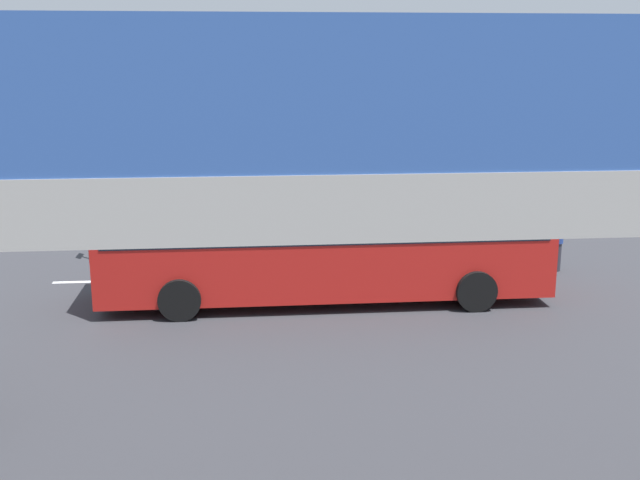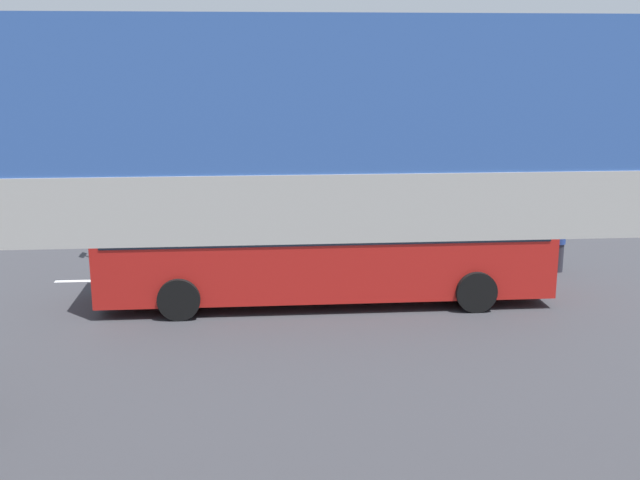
% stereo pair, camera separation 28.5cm
% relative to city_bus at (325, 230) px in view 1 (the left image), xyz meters
% --- Properties ---
extents(ground, '(80.00, 80.00, 0.00)m').
position_rel_city_bus_xyz_m(ground, '(0.54, -0.05, -1.88)').
color(ground, '#38383D').
extents(city_bus, '(11.54, 2.85, 3.15)m').
position_rel_city_bus_xyz_m(city_bus, '(0.00, 0.00, 0.00)').
color(city_bus, red).
rests_on(city_bus, ground).
extents(pedestrian, '(0.38, 0.38, 1.79)m').
position_rel_city_bus_xyz_m(pedestrian, '(-7.17, -2.20, -1.00)').
color(pedestrian, '#2D2D38').
rests_on(pedestrian, ground).
extents(traffic_sign, '(0.08, 0.60, 2.80)m').
position_rel_city_bus_xyz_m(traffic_sign, '(6.72, -4.69, 0.01)').
color(traffic_sign, slate).
rests_on(traffic_sign, ground).
extents(lane_dash_leftmost, '(2.00, 0.20, 0.01)m').
position_rel_city_bus_xyz_m(lane_dash_leftmost, '(-5.46, -2.34, -1.88)').
color(lane_dash_leftmost, silver).
rests_on(lane_dash_leftmost, ground).
extents(lane_dash_left, '(2.00, 0.20, 0.01)m').
position_rel_city_bus_xyz_m(lane_dash_left, '(-1.46, -2.34, -1.88)').
color(lane_dash_left, silver).
rests_on(lane_dash_left, ground).
extents(lane_dash_centre, '(2.00, 0.20, 0.01)m').
position_rel_city_bus_xyz_m(lane_dash_centre, '(2.54, -2.34, -1.88)').
color(lane_dash_centre, silver).
rests_on(lane_dash_centre, ground).
extents(lane_dash_right, '(2.00, 0.20, 0.01)m').
position_rel_city_bus_xyz_m(lane_dash_right, '(6.54, -2.34, -1.88)').
color(lane_dash_right, silver).
rests_on(lane_dash_right, ground).
extents(pedestrian_overpass, '(24.82, 2.60, 6.55)m').
position_rel_city_bus_xyz_m(pedestrian_overpass, '(0.54, 12.81, 2.90)').
color(pedestrian_overpass, '#B2ADA5').
rests_on(pedestrian_overpass, ground).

